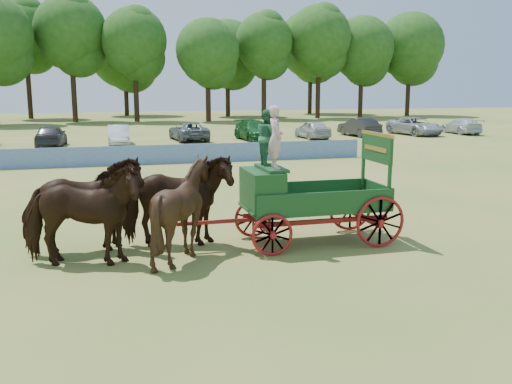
% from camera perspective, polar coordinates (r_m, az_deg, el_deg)
% --- Properties ---
extents(ground, '(160.00, 160.00, 0.00)m').
position_cam_1_polar(ground, '(14.35, -3.15, -6.75)').
color(ground, olive).
rests_on(ground, ground).
extents(horse_lead_left, '(3.18, 1.95, 2.50)m').
position_cam_1_polar(horse_lead_left, '(14.11, -17.03, -2.26)').
color(horse_lead_left, '#311B0D').
rests_on(horse_lead_left, ground).
extents(horse_lead_right, '(3.10, 1.69, 2.50)m').
position_cam_1_polar(horse_lead_right, '(15.18, -16.92, -1.36)').
color(horse_lead_right, '#311B0D').
rests_on(horse_lead_right, ground).
extents(horse_wheel_left, '(2.66, 2.47, 2.50)m').
position_cam_1_polar(horse_wheel_left, '(14.22, -7.33, -1.76)').
color(horse_wheel_left, '#311B0D').
rests_on(horse_wheel_left, ground).
extents(horse_wheel_right, '(3.09, 1.68, 2.50)m').
position_cam_1_polar(horse_wheel_right, '(15.29, -7.90, -0.91)').
color(horse_wheel_right, '#311B0D').
rests_on(horse_wheel_right, ground).
extents(farm_dray, '(6.00, 2.00, 3.77)m').
position_cam_1_polar(farm_dray, '(15.36, 3.35, 0.67)').
color(farm_dray, maroon).
rests_on(farm_dray, ground).
extents(sponsor_banner, '(26.00, 0.08, 1.05)m').
position_cam_1_polar(sponsor_banner, '(31.68, -11.79, 3.64)').
color(sponsor_banner, '#1C489B').
rests_on(sponsor_banner, ground).
extents(parked_cars, '(56.18, 7.43, 1.58)m').
position_cam_1_polar(parked_cars, '(43.73, -10.05, 5.89)').
color(parked_cars, silver).
rests_on(parked_cars, ground).
extents(treeline, '(91.31, 24.37, 15.06)m').
position_cam_1_polar(treeline, '(73.60, -15.26, 14.22)').
color(treeline, '#382314').
rests_on(treeline, ground).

